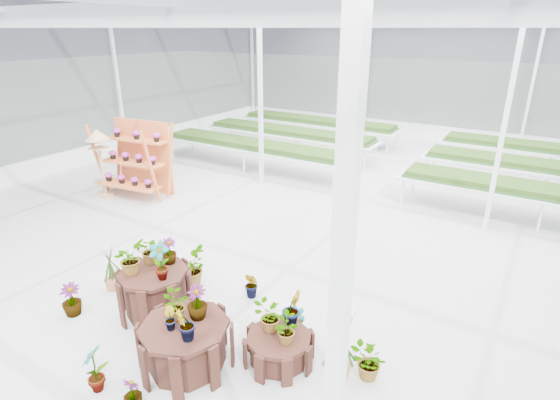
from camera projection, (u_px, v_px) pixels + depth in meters
The scene contains 10 objects.
ground_plane at pixel (274, 272), 8.04m from camera, with size 24.00×24.00×0.00m, color gray.
greenhouse_shell at pixel (274, 154), 7.21m from camera, with size 18.00×24.00×4.50m, color white, non-canonical shape.
steel_frame at pixel (274, 154), 7.21m from camera, with size 18.00×24.00×4.50m, color silver, non-canonical shape.
nursery_benches at pixel (399, 158), 13.57m from camera, with size 16.00×7.00×0.84m, color silver, non-canonical shape.
plinth_tall at pixel (155, 292), 6.77m from camera, with size 1.10×1.10×0.75m, color #371B14.
plinth_mid at pixel (186, 345), 5.73m from camera, with size 1.21×1.21×0.64m, color #371B14.
plinth_low at pixel (279, 349), 5.83m from camera, with size 0.92×0.92×0.41m, color #371B14.
shelf_rack at pixel (134, 160), 11.40m from camera, with size 1.85×0.98×1.96m, color #C95F2E, non-canonical shape.
bird_table at pixel (101, 164), 11.33m from camera, with size 0.43×0.43×1.82m, color tan, non-canonical shape.
nursery_plants at pixel (204, 299), 6.32m from camera, with size 4.93×3.01×1.35m.
Camera 1 is at (3.78, -5.87, 4.20)m, focal length 28.00 mm.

